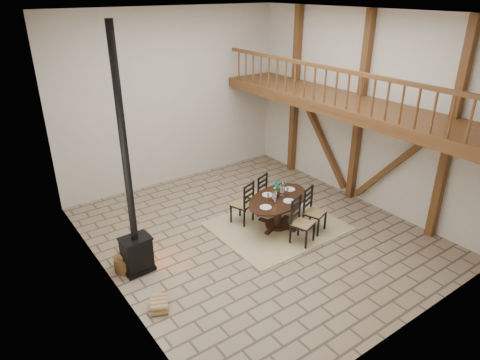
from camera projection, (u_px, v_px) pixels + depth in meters
ground at (256, 233)px, 10.40m from camera, size 8.00×8.00×0.00m
room_shell at (299, 104)px, 9.78m from camera, size 7.02×8.02×5.01m
rug at (277, 226)px, 10.68m from camera, size 3.00×2.50×0.02m
dining_table at (278, 210)px, 10.50m from camera, size 2.20×2.38×1.23m
wood_stove at (133, 223)px, 8.57m from camera, size 0.63×0.50×5.00m
log_basket at (126, 262)px, 8.99m from camera, size 0.49×0.49×0.41m
log_stack at (159, 304)px, 7.91m from camera, size 0.47×0.52×0.22m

